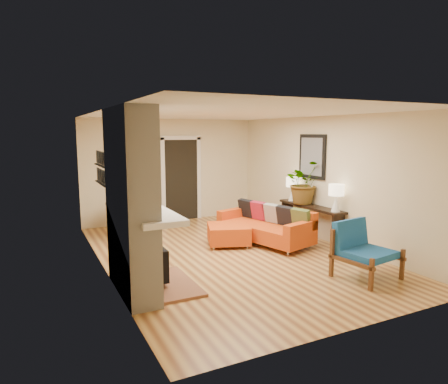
{
  "coord_description": "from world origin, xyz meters",
  "views": [
    {
      "loc": [
        -3.3,
        -6.47,
        2.26
      ],
      "look_at": [
        0.0,
        0.2,
        1.15
      ],
      "focal_mm": 32.0,
      "sensor_mm": 36.0,
      "label": 1
    }
  ],
  "objects_px": {
    "blue_chair": "(361,247)",
    "houseplant": "(304,182)",
    "dining_table": "(125,211)",
    "lamp_far": "(293,186)",
    "ottoman": "(229,233)",
    "console_table": "(311,212)",
    "sofa": "(267,225)",
    "lamp_near": "(336,195)"
  },
  "relations": [
    {
      "from": "dining_table",
      "to": "lamp_far",
      "type": "relative_size",
      "value": 2.94
    },
    {
      "from": "sofa",
      "to": "blue_chair",
      "type": "relative_size",
      "value": 2.29
    },
    {
      "from": "console_table",
      "to": "lamp_far",
      "type": "relative_size",
      "value": 3.43
    },
    {
      "from": "console_table",
      "to": "blue_chair",
      "type": "bearing_deg",
      "value": -108.51
    },
    {
      "from": "blue_chair",
      "to": "console_table",
      "type": "height_order",
      "value": "blue_chair"
    },
    {
      "from": "lamp_near",
      "to": "lamp_far",
      "type": "relative_size",
      "value": 1.0
    },
    {
      "from": "blue_chair",
      "to": "lamp_near",
      "type": "bearing_deg",
      "value": 62.74
    },
    {
      "from": "ottoman",
      "to": "console_table",
      "type": "relative_size",
      "value": 0.56
    },
    {
      "from": "lamp_near",
      "to": "dining_table",
      "type": "bearing_deg",
      "value": 141.16
    },
    {
      "from": "blue_chair",
      "to": "houseplant",
      "type": "height_order",
      "value": "houseplant"
    },
    {
      "from": "dining_table",
      "to": "console_table",
      "type": "height_order",
      "value": "dining_table"
    },
    {
      "from": "blue_chair",
      "to": "console_table",
      "type": "distance_m",
      "value": 2.28
    },
    {
      "from": "blue_chair",
      "to": "console_table",
      "type": "xyz_separation_m",
      "value": [
        0.72,
        2.16,
        0.1
      ]
    },
    {
      "from": "ottoman",
      "to": "houseplant",
      "type": "relative_size",
      "value": 1.1
    },
    {
      "from": "console_table",
      "to": "houseplant",
      "type": "xyz_separation_m",
      "value": [
        -0.01,
        0.24,
        0.62
      ]
    },
    {
      "from": "dining_table",
      "to": "lamp_near",
      "type": "bearing_deg",
      "value": -38.84
    },
    {
      "from": "lamp_far",
      "to": "dining_table",
      "type": "bearing_deg",
      "value": 158.37
    },
    {
      "from": "ottoman",
      "to": "lamp_far",
      "type": "relative_size",
      "value": 1.92
    },
    {
      "from": "blue_chair",
      "to": "houseplant",
      "type": "bearing_deg",
      "value": 73.47
    },
    {
      "from": "blue_chair",
      "to": "console_table",
      "type": "relative_size",
      "value": 0.52
    },
    {
      "from": "ottoman",
      "to": "lamp_near",
      "type": "bearing_deg",
      "value": -31.45
    },
    {
      "from": "sofa",
      "to": "dining_table",
      "type": "relative_size",
      "value": 1.38
    },
    {
      "from": "console_table",
      "to": "houseplant",
      "type": "bearing_deg",
      "value": 92.35
    },
    {
      "from": "sofa",
      "to": "ottoman",
      "type": "height_order",
      "value": "sofa"
    },
    {
      "from": "blue_chair",
      "to": "console_table",
      "type": "bearing_deg",
      "value": 71.49
    },
    {
      "from": "sofa",
      "to": "console_table",
      "type": "distance_m",
      "value": 1.02
    },
    {
      "from": "dining_table",
      "to": "console_table",
      "type": "relative_size",
      "value": 0.86
    },
    {
      "from": "lamp_near",
      "to": "sofa",
      "type": "bearing_deg",
      "value": 136.03
    },
    {
      "from": "ottoman",
      "to": "lamp_near",
      "type": "relative_size",
      "value": 1.92
    },
    {
      "from": "blue_chair",
      "to": "lamp_near",
      "type": "relative_size",
      "value": 1.77
    },
    {
      "from": "ottoman",
      "to": "blue_chair",
      "type": "height_order",
      "value": "blue_chair"
    },
    {
      "from": "sofa",
      "to": "houseplant",
      "type": "relative_size",
      "value": 2.31
    },
    {
      "from": "sofa",
      "to": "dining_table",
      "type": "height_order",
      "value": "dining_table"
    },
    {
      "from": "sofa",
      "to": "console_table",
      "type": "bearing_deg",
      "value": -10.65
    },
    {
      "from": "dining_table",
      "to": "lamp_far",
      "type": "distance_m",
      "value": 3.79
    },
    {
      "from": "lamp_near",
      "to": "lamp_far",
      "type": "xyz_separation_m",
      "value": [
        0.0,
        1.43,
        0.0
      ]
    },
    {
      "from": "sofa",
      "to": "lamp_far",
      "type": "bearing_deg",
      "value": 26.36
    },
    {
      "from": "houseplant",
      "to": "sofa",
      "type": "bearing_deg",
      "value": -176.42
    },
    {
      "from": "sofa",
      "to": "dining_table",
      "type": "distance_m",
      "value": 3.14
    },
    {
      "from": "sofa",
      "to": "lamp_far",
      "type": "relative_size",
      "value": 4.04
    },
    {
      "from": "blue_chair",
      "to": "lamp_far",
      "type": "height_order",
      "value": "lamp_far"
    },
    {
      "from": "blue_chair",
      "to": "houseplant",
      "type": "xyz_separation_m",
      "value": [
        0.71,
        2.41,
        0.72
      ]
    }
  ]
}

